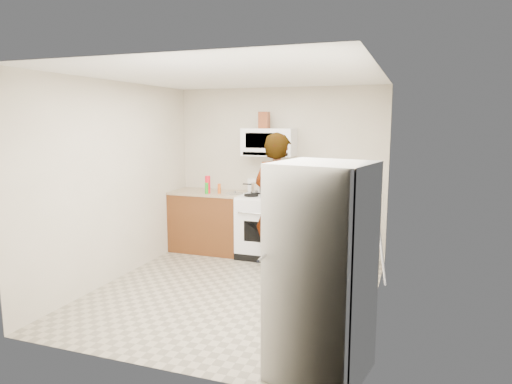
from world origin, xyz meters
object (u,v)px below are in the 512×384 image
at_px(microwave, 269,142).
at_px(kettle, 321,189).
at_px(gas_range, 266,225).
at_px(fridge, 322,271).
at_px(saucepan, 259,188).
at_px(person, 277,205).

height_order(microwave, kettle, microwave).
bearing_deg(gas_range, fridge, -63.82).
distance_m(microwave, saucepan, 0.70).
height_order(microwave, fridge, microwave).
bearing_deg(gas_range, microwave, 90.00).
bearing_deg(gas_range, kettle, 15.27).
height_order(gas_range, microwave, microwave).
xyz_separation_m(gas_range, person, (0.38, -0.69, 0.45)).
relative_size(gas_range, fridge, 0.66).
bearing_deg(microwave, kettle, 6.20).
distance_m(fridge, kettle, 3.16).
relative_size(gas_range, person, 0.61).
height_order(microwave, person, microwave).
height_order(gas_range, fridge, fridge).
height_order(gas_range, kettle, gas_range).
xyz_separation_m(person, fridge, (1.03, -2.19, -0.08)).
bearing_deg(microwave, person, -64.92).
bearing_deg(person, kettle, -99.64).
relative_size(person, kettle, 9.69).
height_order(gas_range, saucepan, gas_range).
height_order(person, kettle, person).
distance_m(gas_range, person, 0.90).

